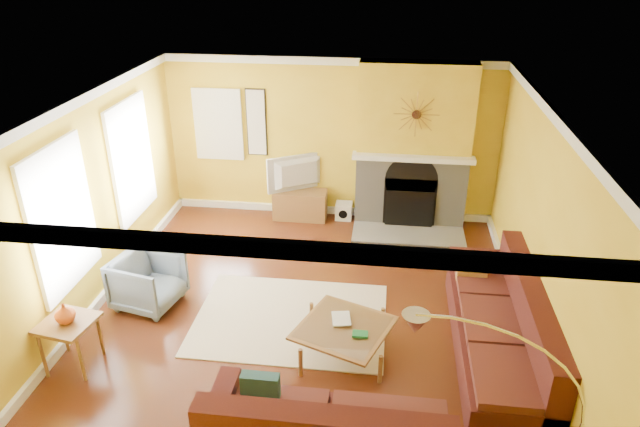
# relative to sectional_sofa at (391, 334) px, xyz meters

# --- Properties ---
(floor) EXTENTS (5.50, 6.00, 0.02)m
(floor) POSITION_rel_sectional_sofa_xyz_m (-1.09, 0.90, -0.46)
(floor) COLOR #602B14
(floor) RESTS_ON ground
(ceiling) EXTENTS (5.50, 6.00, 0.02)m
(ceiling) POSITION_rel_sectional_sofa_xyz_m (-1.09, 0.90, 2.26)
(ceiling) COLOR white
(ceiling) RESTS_ON ground
(wall_back) EXTENTS (5.50, 0.02, 2.70)m
(wall_back) POSITION_rel_sectional_sofa_xyz_m (-1.09, 3.91, 0.90)
(wall_back) COLOR gold
(wall_back) RESTS_ON ground
(wall_front) EXTENTS (5.50, 0.02, 2.70)m
(wall_front) POSITION_rel_sectional_sofa_xyz_m (-1.09, -2.11, 0.90)
(wall_front) COLOR gold
(wall_front) RESTS_ON ground
(wall_left) EXTENTS (0.02, 6.00, 2.70)m
(wall_left) POSITION_rel_sectional_sofa_xyz_m (-3.85, 0.90, 0.90)
(wall_left) COLOR gold
(wall_left) RESTS_ON ground
(wall_right) EXTENTS (0.02, 6.00, 2.70)m
(wall_right) POSITION_rel_sectional_sofa_xyz_m (1.67, 0.90, 0.90)
(wall_right) COLOR gold
(wall_right) RESTS_ON ground
(baseboard) EXTENTS (5.50, 6.00, 0.12)m
(baseboard) POSITION_rel_sectional_sofa_xyz_m (-1.09, 0.90, -0.39)
(baseboard) COLOR white
(baseboard) RESTS_ON floor
(crown_molding) EXTENTS (5.50, 6.00, 0.12)m
(crown_molding) POSITION_rel_sectional_sofa_xyz_m (-1.09, 0.90, 2.19)
(crown_molding) COLOR white
(crown_molding) RESTS_ON ceiling
(window_left_near) EXTENTS (0.06, 1.22, 1.72)m
(window_left_near) POSITION_rel_sectional_sofa_xyz_m (-3.81, 2.20, 1.05)
(window_left_near) COLOR white
(window_left_near) RESTS_ON wall_left
(window_left_far) EXTENTS (0.06, 1.22, 1.72)m
(window_left_far) POSITION_rel_sectional_sofa_xyz_m (-3.81, 0.30, 1.05)
(window_left_far) COLOR white
(window_left_far) RESTS_ON wall_left
(window_back) EXTENTS (0.82, 0.06, 1.22)m
(window_back) POSITION_rel_sectional_sofa_xyz_m (-2.99, 3.86, 1.10)
(window_back) COLOR white
(window_back) RESTS_ON wall_back
(wall_art) EXTENTS (0.34, 0.04, 1.14)m
(wall_art) POSITION_rel_sectional_sofa_xyz_m (-2.34, 3.87, 1.15)
(wall_art) COLOR white
(wall_art) RESTS_ON wall_back
(fireplace) EXTENTS (1.80, 0.40, 2.70)m
(fireplace) POSITION_rel_sectional_sofa_xyz_m (0.26, 3.70, 0.90)
(fireplace) COLOR gray
(fireplace) RESTS_ON floor
(mantel) EXTENTS (1.92, 0.22, 0.08)m
(mantel) POSITION_rel_sectional_sofa_xyz_m (0.26, 3.46, 0.80)
(mantel) COLOR white
(mantel) RESTS_ON fireplace
(hearth) EXTENTS (1.80, 0.70, 0.06)m
(hearth) POSITION_rel_sectional_sofa_xyz_m (0.26, 3.15, -0.42)
(hearth) COLOR gray
(hearth) RESTS_ON floor
(sunburst) EXTENTS (0.70, 0.04, 0.70)m
(sunburst) POSITION_rel_sectional_sofa_xyz_m (0.26, 3.47, 1.50)
(sunburst) COLOR olive
(sunburst) RESTS_ON fireplace
(rug) EXTENTS (2.40, 1.80, 0.02)m
(rug) POSITION_rel_sectional_sofa_xyz_m (-1.26, 0.73, -0.44)
(rug) COLOR beige
(rug) RESTS_ON floor
(sectional_sofa) EXTENTS (3.31, 3.61, 0.90)m
(sectional_sofa) POSITION_rel_sectional_sofa_xyz_m (0.00, 0.00, 0.00)
(sectional_sofa) COLOR #471916
(sectional_sofa) RESTS_ON floor
(coffee_table) EXTENTS (1.26, 1.26, 0.38)m
(coffee_table) POSITION_rel_sectional_sofa_xyz_m (-0.54, 0.17, -0.26)
(coffee_table) COLOR white
(coffee_table) RESTS_ON floor
(media_console) EXTENTS (0.90, 0.40, 0.49)m
(media_console) POSITION_rel_sectional_sofa_xyz_m (-1.59, 3.64, -0.20)
(media_console) COLOR olive
(media_console) RESTS_ON floor
(tv) EXTENTS (0.99, 0.68, 0.62)m
(tv) POSITION_rel_sectional_sofa_xyz_m (-1.59, 3.64, 0.35)
(tv) COLOR black
(tv) RESTS_ON media_console
(subwoofer) EXTENTS (0.28, 0.28, 0.28)m
(subwoofer) POSITION_rel_sectional_sofa_xyz_m (-0.84, 3.71, -0.31)
(subwoofer) COLOR white
(subwoofer) RESTS_ON floor
(armchair) EXTENTS (0.93, 0.91, 0.71)m
(armchair) POSITION_rel_sectional_sofa_xyz_m (-3.15, 0.84, -0.09)
(armchair) COLOR slate
(armchair) RESTS_ON floor
(side_table) EXTENTS (0.63, 0.63, 0.60)m
(side_table) POSITION_rel_sectional_sofa_xyz_m (-3.53, -0.42, -0.15)
(side_table) COLOR olive
(side_table) RESTS_ON floor
(vase) EXTENTS (0.26, 0.26, 0.23)m
(vase) POSITION_rel_sectional_sofa_xyz_m (-3.53, -0.42, 0.27)
(vase) COLOR #D8591E
(vase) RESTS_ON side_table
(book) EXTENTS (0.26, 0.32, 0.03)m
(book) POSITION_rel_sectional_sofa_xyz_m (-0.68, 0.27, -0.05)
(book) COLOR white
(book) RESTS_ON coffee_table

